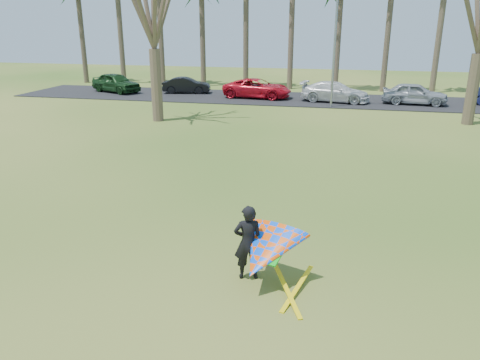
% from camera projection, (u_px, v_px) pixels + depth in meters
% --- Properties ---
extents(ground, '(100.00, 100.00, 0.00)m').
position_uv_depth(ground, '(224.00, 241.00, 12.76)').
color(ground, '#1D5011').
rests_on(ground, ground).
extents(parking_strip, '(46.00, 7.00, 0.06)m').
position_uv_depth(parking_strip, '(306.00, 99.00, 35.84)').
color(parking_strip, black).
rests_on(parking_strip, ground).
extents(streetlight, '(2.28, 0.18, 8.00)m').
position_uv_depth(streetlight, '(337.00, 41.00, 31.19)').
color(streetlight, gray).
rests_on(streetlight, ground).
extents(car_0, '(5.01, 3.65, 1.58)m').
position_uv_depth(car_0, '(116.00, 83.00, 39.01)').
color(car_0, '#163917').
rests_on(car_0, parking_strip).
extents(car_1, '(4.07, 2.05, 1.28)m').
position_uv_depth(car_1, '(186.00, 85.00, 38.57)').
color(car_1, black).
rests_on(car_1, parking_strip).
extents(car_2, '(5.45, 2.93, 1.45)m').
position_uv_depth(car_2, '(257.00, 88.00, 36.18)').
color(car_2, red).
rests_on(car_2, parking_strip).
extents(car_3, '(5.24, 2.76, 1.45)m').
position_uv_depth(car_3, '(335.00, 92.00, 34.35)').
color(car_3, silver).
rests_on(car_3, parking_strip).
extents(car_4, '(4.62, 2.23, 1.52)m').
position_uv_depth(car_4, '(415.00, 94.00, 33.29)').
color(car_4, '#949AA0').
rests_on(car_4, parking_strip).
extents(kite_flyer, '(2.13, 2.39, 2.02)m').
position_uv_depth(kite_flyer, '(263.00, 250.00, 10.40)').
color(kite_flyer, black).
rests_on(kite_flyer, ground).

